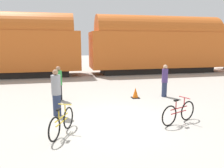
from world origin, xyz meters
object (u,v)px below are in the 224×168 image
traffic_cone (135,93)px  person_in_purple (165,81)px  person_in_green (59,83)px  freight_train (85,44)px  bicycle_maroon (179,113)px  person_in_grey (56,93)px  bicycle_yellow (62,123)px

traffic_cone → person_in_purple: bearing=-1.8°
person_in_purple → traffic_cone: size_ratio=3.12×
person_in_purple → person_in_green: person_in_purple is taller
freight_train → bicycle_maroon: size_ratio=32.85×
person_in_purple → person_in_grey: 5.83m
bicycle_maroon → person_in_green: size_ratio=0.96×
freight_train → traffic_cone: (1.69, -8.89, -2.47)m
bicycle_maroon → traffic_cone: bicycle_maroon is taller
person_in_purple → person_in_grey: person_in_grey is taller
person_in_grey → person_in_green: size_ratio=1.08×
person_in_grey → traffic_cone: size_ratio=3.35×
person_in_purple → person_in_green: bearing=28.4°
freight_train → traffic_cone: bearing=-79.2°
bicycle_yellow → person_in_grey: size_ratio=0.87×
freight_train → bicycle_yellow: freight_train is taller
person_in_purple → person_in_green: size_ratio=1.00×
freight_train → person_in_green: size_ratio=31.41×
person_in_grey → person_in_purple: bearing=-175.0°
freight_train → bicycle_yellow: (-2.03, -12.74, -2.34)m
freight_train → person_in_grey: size_ratio=29.15×
person_in_grey → traffic_cone: bearing=-167.5°
bicycle_maroon → bicycle_yellow: 4.09m
freight_train → traffic_cone: 9.38m
traffic_cone → freight_train: bearing=100.8°
person_in_green → traffic_cone: (3.87, -0.42, -0.61)m
freight_train → person_in_green: (-2.18, -8.47, -1.87)m
bicycle_maroon → bicycle_yellow: bearing=-178.6°
bicycle_yellow → freight_train: bearing=80.9°
bicycle_yellow → traffic_cone: (3.72, 3.86, -0.14)m
traffic_cone → person_in_grey: bearing=-153.6°
bicycle_yellow → person_in_green: size_ratio=0.94×
bicycle_maroon → person_in_purple: person_in_purple is taller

